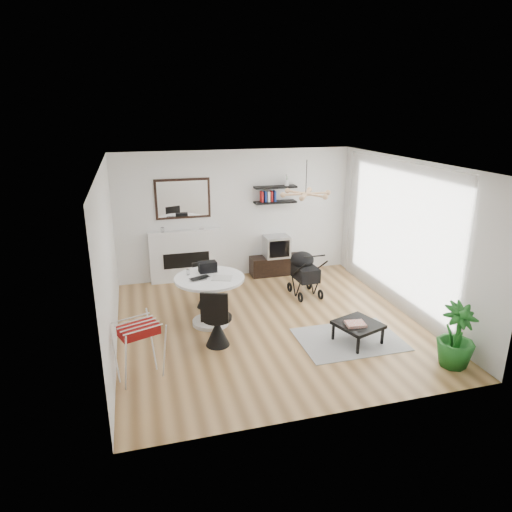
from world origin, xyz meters
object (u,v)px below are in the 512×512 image
object	(u,v)px
crt_tv	(276,246)
dining_table	(210,293)
potted_plant	(457,336)
drying_rack	(139,350)
tv_console	(275,265)
fireplace	(186,250)
stroller	(304,275)
coffee_table	(358,325)

from	to	relation	value
crt_tv	dining_table	distance (m)	2.72
dining_table	potted_plant	bearing A→B (deg)	-35.43
drying_rack	tv_console	bearing A→B (deg)	28.20
fireplace	dining_table	size ratio (longest dim) A/B	1.86
fireplace	stroller	xyz separation A→B (m)	(2.13, -1.35, -0.28)
coffee_table	potted_plant	distance (m)	1.41
potted_plant	fireplace	bearing A→B (deg)	126.66
fireplace	coffee_table	distance (m)	4.09
drying_rack	fireplace	bearing A→B (deg)	52.70
tv_console	stroller	xyz separation A→B (m)	(0.20, -1.23, 0.20)
dining_table	stroller	distance (m)	2.15
stroller	tv_console	bearing A→B (deg)	96.24
coffee_table	crt_tv	bearing A→B (deg)	95.21
dining_table	stroller	size ratio (longest dim) A/B	1.23
crt_tv	coffee_table	distance (m)	3.30
drying_rack	stroller	size ratio (longest dim) A/B	0.91
fireplace	crt_tv	xyz separation A→B (m)	(1.95, -0.13, -0.04)
fireplace	potted_plant	size ratio (longest dim) A/B	2.31
crt_tv	stroller	bearing A→B (deg)	-81.45
crt_tv	fireplace	bearing A→B (deg)	176.23
crt_tv	dining_table	world-z (taller)	crt_tv
crt_tv	drying_rack	world-z (taller)	crt_tv
tv_console	crt_tv	size ratio (longest dim) A/B	2.07
drying_rack	crt_tv	bearing A→B (deg)	28.02
dining_table	stroller	xyz separation A→B (m)	(1.99, 0.80, -0.16)
crt_tv	potted_plant	world-z (taller)	potted_plant
fireplace	coffee_table	xyz separation A→B (m)	(2.24, -3.39, -0.39)
fireplace	tv_console	distance (m)	1.99
dining_table	potted_plant	world-z (taller)	potted_plant
coffee_table	drying_rack	bearing A→B (deg)	-177.19
potted_plant	coffee_table	bearing A→B (deg)	135.91
dining_table	coffee_table	world-z (taller)	dining_table
dining_table	potted_plant	xyz separation A→B (m)	(3.11, -2.21, -0.09)
tv_console	coffee_table	distance (m)	3.28
tv_console	potted_plant	xyz separation A→B (m)	(1.32, -4.24, 0.26)
crt_tv	stroller	world-z (taller)	stroller
stroller	potted_plant	size ratio (longest dim) A/B	1.01
fireplace	coffee_table	world-z (taller)	fireplace
stroller	crt_tv	bearing A→B (deg)	95.53
drying_rack	stroller	distance (m)	3.88
stroller	coffee_table	xyz separation A→B (m)	(0.11, -2.04, -0.11)
fireplace	tv_console	world-z (taller)	fireplace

